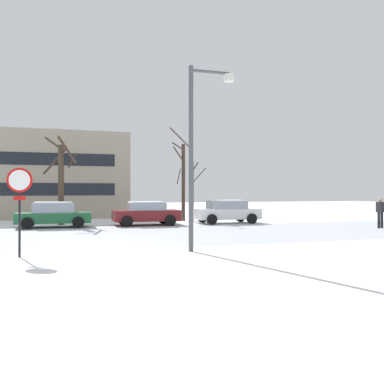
{
  "coord_description": "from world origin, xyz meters",
  "views": [
    {
      "loc": [
        -1.2,
        -15.71,
        2.01
      ],
      "look_at": [
        5.72,
        5.72,
        1.99
      ],
      "focal_mm": 40.04,
      "sensor_mm": 36.0,
      "label": 1
    }
  ],
  "objects_px": {
    "parked_car_white": "(227,211)",
    "parked_car_maroon": "(146,213)",
    "street_lamp": "(198,140)",
    "stop_sign": "(20,194)",
    "parked_car_green": "(54,214)",
    "pedestrian_crossing": "(380,210)"
  },
  "relations": [
    {
      "from": "street_lamp",
      "to": "parked_car_maroon",
      "type": "height_order",
      "value": "street_lamp"
    },
    {
      "from": "stop_sign",
      "to": "parked_car_maroon",
      "type": "height_order",
      "value": "stop_sign"
    },
    {
      "from": "stop_sign",
      "to": "parked_car_white",
      "type": "xyz_separation_m",
      "value": [
        11.47,
        11.11,
        -1.18
      ]
    },
    {
      "from": "parked_car_maroon",
      "to": "pedestrian_crossing",
      "type": "xyz_separation_m",
      "value": [
        11.85,
        -5.91,
        0.24
      ]
    },
    {
      "from": "parked_car_green",
      "to": "parked_car_maroon",
      "type": "distance_m",
      "value": 5.24
    },
    {
      "from": "parked_car_green",
      "to": "pedestrian_crossing",
      "type": "xyz_separation_m",
      "value": [
        17.1,
        -5.98,
        0.24
      ]
    },
    {
      "from": "parked_car_green",
      "to": "pedestrian_crossing",
      "type": "bearing_deg",
      "value": -19.27
    },
    {
      "from": "stop_sign",
      "to": "parked_car_green",
      "type": "height_order",
      "value": "stop_sign"
    },
    {
      "from": "parked_car_white",
      "to": "parked_car_maroon",
      "type": "bearing_deg",
      "value": -178.61
    },
    {
      "from": "stop_sign",
      "to": "pedestrian_crossing",
      "type": "height_order",
      "value": "stop_sign"
    },
    {
      "from": "parked_car_maroon",
      "to": "pedestrian_crossing",
      "type": "height_order",
      "value": "pedestrian_crossing"
    },
    {
      "from": "parked_car_green",
      "to": "parked_car_white",
      "type": "xyz_separation_m",
      "value": [
        10.49,
        0.06,
        0.02
      ]
    },
    {
      "from": "parked_car_green",
      "to": "parked_car_white",
      "type": "relative_size",
      "value": 0.99
    },
    {
      "from": "street_lamp",
      "to": "parked_car_green",
      "type": "relative_size",
      "value": 1.54
    },
    {
      "from": "pedestrian_crossing",
      "to": "parked_car_maroon",
      "type": "bearing_deg",
      "value": 153.51
    },
    {
      "from": "stop_sign",
      "to": "street_lamp",
      "type": "bearing_deg",
      "value": -4.48
    },
    {
      "from": "stop_sign",
      "to": "pedestrian_crossing",
      "type": "bearing_deg",
      "value": 15.68
    },
    {
      "from": "stop_sign",
      "to": "parked_car_green",
      "type": "distance_m",
      "value": 11.16
    },
    {
      "from": "stop_sign",
      "to": "parked_car_green",
      "type": "xyz_separation_m",
      "value": [
        0.98,
        11.05,
        -1.2
      ]
    },
    {
      "from": "stop_sign",
      "to": "parked_car_white",
      "type": "distance_m",
      "value": 16.01
    },
    {
      "from": "stop_sign",
      "to": "parked_car_maroon",
      "type": "xyz_separation_m",
      "value": [
        6.22,
        10.98,
        -1.2
      ]
    },
    {
      "from": "stop_sign",
      "to": "parked_car_white",
      "type": "height_order",
      "value": "stop_sign"
    }
  ]
}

